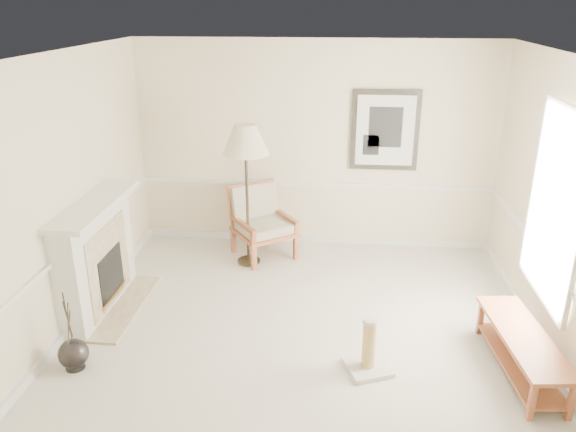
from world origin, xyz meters
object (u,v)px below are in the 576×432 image
object	(u,v)px
floor_vase	(74,354)
armchair	(260,218)
floor_lamp	(246,144)
bench	(522,347)
scratching_post	(368,354)

from	to	relation	value
floor_vase	armchair	xyz separation A→B (m)	(1.43, 2.82, 0.37)
floor_vase	armchair	bearing A→B (deg)	63.12
floor_lamp	bench	bearing A→B (deg)	-35.53
armchair	scratching_post	size ratio (longest dim) A/B	1.87
armchair	bench	bearing A→B (deg)	-75.72
floor_vase	bench	bearing A→B (deg)	4.90
armchair	scratching_post	world-z (taller)	armchair
floor_vase	floor_lamp	distance (m)	3.20
floor_vase	scratching_post	size ratio (longest dim) A/B	1.50
floor_vase	bench	size ratio (longest dim) A/B	0.57
armchair	floor_lamp	world-z (taller)	floor_lamp
floor_vase	scratching_post	xyz separation A→B (m)	(2.85, 0.25, 0.02)
scratching_post	floor_lamp	bearing A→B (deg)	124.35
floor_vase	scratching_post	distance (m)	2.86
floor_lamp	bench	size ratio (longest dim) A/B	1.27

